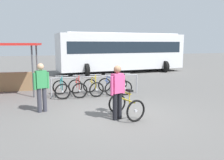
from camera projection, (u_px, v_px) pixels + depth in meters
ground_plane at (117, 115)px, 7.57m from camera, size 80.00×80.00×0.00m
bike_rack_rail at (96, 80)px, 10.27m from camera, size 3.91×0.06×0.88m
racked_bike_teal at (61, 88)px, 10.06m from camera, size 0.70×1.11×0.97m
racked_bike_red at (77, 88)px, 10.26m from camera, size 0.70×1.11×0.97m
racked_bike_yellow at (93, 87)px, 10.46m from camera, size 0.75×1.17×0.98m
racked_bike_blue at (108, 86)px, 10.66m from camera, size 0.71×1.12×0.97m
racked_bike_black at (123, 85)px, 10.86m from camera, size 0.79×1.16×0.97m
featured_bicycle at (124, 103)px, 7.33m from camera, size 0.90×1.25×0.97m
person_with_featured_bike at (117, 90)px, 6.96m from camera, size 0.50×0.31×1.64m
pedestrian_with_backpack at (41, 84)px, 7.76m from camera, size 0.51×0.41×1.64m
bus_distant at (122, 50)px, 18.50m from camera, size 10.18×3.99×3.08m
market_stall at (6, 63)px, 10.73m from camera, size 3.28×2.55×2.30m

